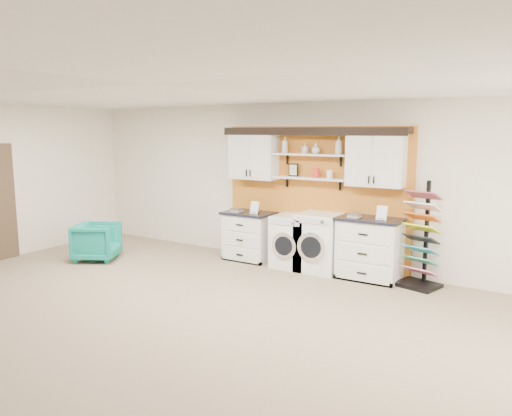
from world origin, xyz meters
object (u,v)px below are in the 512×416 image
Objects in this scene: washer at (293,241)px; base_cabinet_left at (249,236)px; base_cabinet_right at (369,249)px; armchair at (97,242)px; sample_rack at (420,253)px; dryer at (320,242)px.

base_cabinet_left is at bearing 179.79° from washer.
base_cabinet_right is (2.26, -0.00, 0.05)m from base_cabinet_left.
washer reaches higher than base_cabinet_left.
base_cabinet_left is 1.21× the size of armchair.
base_cabinet_right is 1.35m from washer.
base_cabinet_right is at bearing -162.57° from sample_rack.
washer is (0.91, -0.00, 0.01)m from base_cabinet_left.
dryer is 4.01m from armchair.
dryer is at bearing -98.04° from armchair.
dryer is at bearing -0.14° from base_cabinet_left.
washer is 0.50m from dryer.
armchair is at bearing -146.89° from base_cabinet_left.
base_cabinet_left is 0.89× the size of base_cabinet_right.
washer is 0.56× the size of sample_rack.
armchair is (-3.72, -1.50, -0.15)m from dryer.
base_cabinet_right is 4.82m from armchair.
sample_rack is (2.13, 0.04, 0.07)m from washer.
dryer is (0.50, 0.00, 0.04)m from washer.
base_cabinet_left is 1.41m from dryer.
sample_rack is at bearing 0.99° from washer.
base_cabinet_right is 1.03× the size of dryer.
sample_rack is at bearing -103.98° from armchair.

